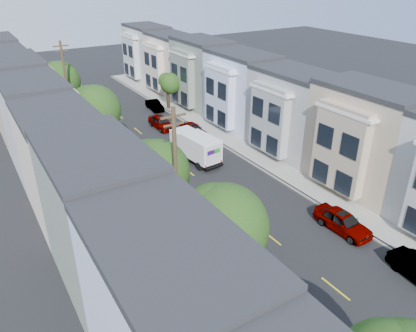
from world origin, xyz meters
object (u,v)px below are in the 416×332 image
utility_pole_near (176,185)px  tree_far_r (170,84)px  fedex_truck (196,146)px  parked_right_b (343,222)px  parked_left_c (219,260)px  utility_pole_far (67,87)px  parked_right_c (193,129)px  parked_left_b (273,315)px  tree_b (223,228)px  tree_e (59,81)px  parked_right_d (155,105)px  parked_left_d (131,169)px  lead_sedan (161,122)px  tree_d (94,111)px  tree_c (155,173)px

utility_pole_near → tree_far_r: bearing=64.2°
fedex_truck → parked_right_b: 16.04m
utility_pole_near → parked_left_c: (1.40, -2.78, -4.50)m
utility_pole_far → parked_right_c: size_ratio=2.39×
fedex_truck → parked_right_c: 6.75m
utility_pole_far → fedex_truck: (8.08, -14.33, -3.61)m
tree_far_r → parked_left_b: bearing=-108.5°
tree_b → tree_e: 34.87m
parked_left_b → parked_right_d: 37.32m
fedex_truck → parked_left_d: bearing=172.4°
fedex_truck → parked_right_b: (3.12, -15.72, -0.78)m
parked_left_b → parked_right_c: size_ratio=1.05×
lead_sedan → parked_right_c: size_ratio=1.07×
tree_d → tree_b: bearing=-90.0°
parked_left_c → parked_left_d: bearing=90.8°
parked_left_c → parked_left_b: bearing=-89.2°
tree_d → fedex_truck: tree_d is taller
parked_left_d → lead_sedan: bearing=51.2°
tree_e → parked_left_b: bearing=-87.9°
tree_e → parked_left_b: size_ratio=1.68×
parked_left_b → parked_right_b: parked_right_b is taller
parked_left_b → parked_right_b: size_ratio=0.93×
parked_left_b → parked_left_d: bearing=87.2°
lead_sedan → parked_right_c: bearing=-61.4°
tree_e → lead_sedan: (9.02, -8.24, -4.27)m
tree_c → utility_pole_far: bearing=90.0°
tree_c → parked_right_c: bearing=52.3°
tree_c → tree_e: size_ratio=0.94×
tree_b → parked_left_d: 17.70m
parked_left_c → tree_far_r: bearing=69.3°
lead_sedan → parked_right_b: parked_right_b is taller
utility_pole_far → parked_right_c: (11.20, -8.41, -4.47)m
fedex_truck → parked_right_d: (3.12, 16.25, -0.92)m
parked_right_d → tree_d: bearing=-130.4°
parked_left_b → lead_sedan: bearing=72.7°
tree_c → utility_pole_near: (0.00, -3.10, 0.55)m
tree_far_r → lead_sedan: size_ratio=1.08×
utility_pole_near → parked_left_d: bearing=83.3°
lead_sedan → parked_right_d: 6.89m
tree_b → parked_right_c: tree_b is taller
tree_c → parked_left_b: size_ratio=1.58×
tree_b → tree_far_r: bearing=67.9°
parked_right_b → parked_right_d: parked_right_b is taller
tree_d → tree_c: bearing=-90.0°
tree_b → tree_d: tree_d is taller
tree_c → utility_pole_near: 3.14m
fedex_truck → parked_left_d: 6.73m
tree_d → parked_right_b: (11.20, -20.28, -4.49)m
parked_left_d → parked_right_c: size_ratio=1.07×
fedex_truck → parked_right_d: 16.57m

